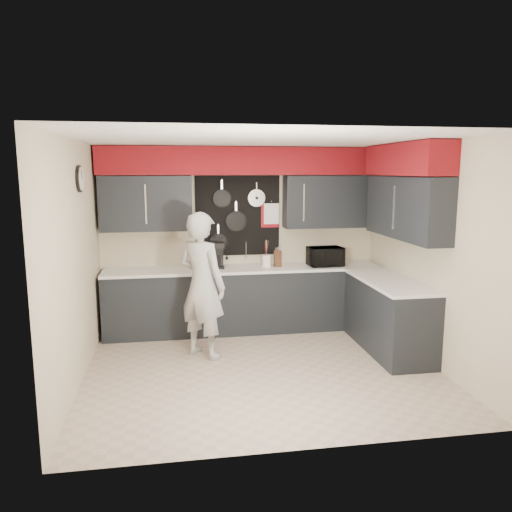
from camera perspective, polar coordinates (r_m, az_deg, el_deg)
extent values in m
plane|color=tan|center=(5.94, 0.67, -12.71)|extent=(4.00, 4.00, 0.00)
cube|color=beige|center=(7.28, -1.71, 2.08)|extent=(4.00, 0.01, 2.60)
cube|color=black|center=(7.02, -12.43, 5.88)|extent=(1.24, 0.32, 0.75)
cube|color=black|center=(7.36, 8.42, 6.17)|extent=(1.34, 0.32, 0.75)
cube|color=maroon|center=(7.05, -1.56, 10.80)|extent=(3.94, 0.36, 0.38)
cube|color=black|center=(7.23, -2.10, 4.62)|extent=(1.22, 0.03, 1.15)
cylinder|color=black|center=(7.15, -3.91, 6.59)|extent=(0.26, 0.04, 0.26)
cylinder|color=black|center=(7.19, -2.30, 3.99)|extent=(0.30, 0.04, 0.30)
cylinder|color=black|center=(7.20, -4.33, 1.50)|extent=(0.27, 0.04, 0.27)
cylinder|color=silver|center=(7.22, 0.06, 6.64)|extent=(0.25, 0.02, 0.25)
cube|color=maroon|center=(7.29, 1.60, 4.62)|extent=(0.26, 0.01, 0.34)
cube|color=white|center=(7.27, 1.78, 4.85)|extent=(0.22, 0.01, 0.30)
cylinder|color=silver|center=(7.22, -5.59, 0.62)|extent=(0.01, 0.01, 0.20)
cylinder|color=silver|center=(7.25, -3.36, 0.68)|extent=(0.01, 0.01, 0.20)
cylinder|color=silver|center=(7.28, -1.14, 0.73)|extent=(0.01, 0.01, 0.20)
cylinder|color=silver|center=(7.33, 1.05, 0.79)|extent=(0.01, 0.01, 0.20)
cube|color=beige|center=(6.24, 19.04, 0.26)|extent=(0.01, 3.50, 2.60)
cube|color=black|center=(6.38, 16.80, 5.33)|extent=(0.32, 1.70, 0.75)
cube|color=maroon|center=(6.35, 16.89, 10.50)|extent=(0.36, 1.70, 0.38)
cube|color=beige|center=(5.59, -19.87, -0.83)|extent=(0.01, 3.50, 2.60)
cylinder|color=black|center=(5.90, -19.53, 8.32)|extent=(0.04, 0.30, 0.30)
cylinder|color=white|center=(5.89, -19.32, 8.33)|extent=(0.01, 0.26, 0.26)
cube|color=black|center=(7.16, -1.35, -5.06)|extent=(3.90, 0.60, 0.88)
cube|color=white|center=(7.05, -1.35, -1.47)|extent=(3.90, 0.63, 0.04)
cube|color=black|center=(6.60, 14.92, -6.68)|extent=(0.60, 1.60, 0.88)
cube|color=white|center=(6.48, 14.97, -2.79)|extent=(0.63, 1.60, 0.04)
cube|color=black|center=(7.03, -1.04, -8.67)|extent=(3.90, 0.06, 0.10)
imported|color=black|center=(7.21, 7.90, -0.06)|extent=(0.51, 0.36, 0.27)
cube|color=#3A2412|center=(7.10, 2.49, -0.31)|extent=(0.11, 0.11, 0.23)
cylinder|color=white|center=(7.08, 1.20, -0.54)|extent=(0.13, 0.13, 0.17)
cube|color=black|center=(7.02, -4.49, -1.24)|extent=(0.20, 0.24, 0.03)
cube|color=black|center=(7.08, -4.57, 0.23)|extent=(0.20, 0.07, 0.33)
cube|color=black|center=(6.97, -4.52, 1.26)|extent=(0.20, 0.24, 0.07)
cylinder|color=black|center=(6.98, -4.48, -0.53)|extent=(0.12, 0.12, 0.15)
imported|color=#AAAAA8|center=(6.10, -6.17, -3.34)|extent=(0.77, 0.76, 1.79)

